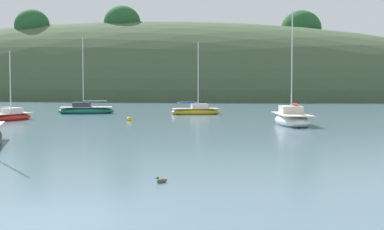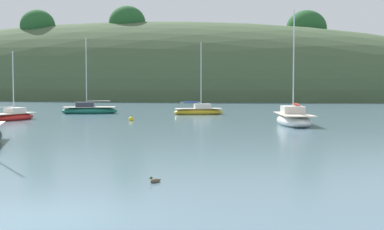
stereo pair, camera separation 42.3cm
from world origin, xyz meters
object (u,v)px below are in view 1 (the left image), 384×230
sailboat_yellow_far (9,117)px  mooring_buoy_channel (129,119)px  sailboat_red_portside (196,111)px  sailboat_blue_center (292,119)px  duck_trailing (161,181)px  sailboat_black_sloop (86,110)px

sailboat_yellow_far → mooring_buoy_channel: size_ratio=11.00×
sailboat_red_portside → sailboat_blue_center: 14.92m
sailboat_red_portside → duck_trailing: sailboat_red_portside is taller
sailboat_black_sloop → duck_trailing: 39.08m
duck_trailing → mooring_buoy_channel: bearing=108.1°
sailboat_blue_center → mooring_buoy_channel: 13.23m
sailboat_yellow_far → duck_trailing: sailboat_yellow_far is taller
sailboat_black_sloop → sailboat_yellow_far: 10.78m
sailboat_blue_center → mooring_buoy_channel: (-13.08, 1.95, -0.29)m
sailboat_red_portside → sailboat_yellow_far: 17.74m
sailboat_yellow_far → sailboat_red_portside: bearing=37.9°
sailboat_red_portside → duck_trailing: size_ratio=19.76×
sailboat_black_sloop → duck_trailing: size_ratio=21.45×
mooring_buoy_channel → sailboat_red_portside: bearing=68.0°
sailboat_red_portside → duck_trailing: (4.62, -36.20, -0.28)m
sailboat_yellow_far → mooring_buoy_channel: bearing=5.8°
sailboat_red_portside → duck_trailing: 36.49m
sailboat_red_portside → sailboat_black_sloop: bearing=-177.6°
sailboat_yellow_far → mooring_buoy_channel: sailboat_yellow_far is taller
sailboat_blue_center → sailboat_yellow_far: (-23.10, 0.93, -0.11)m
sailboat_blue_center → sailboat_black_sloop: sailboat_blue_center is taller
sailboat_red_portside → mooring_buoy_channel: size_ratio=13.47×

